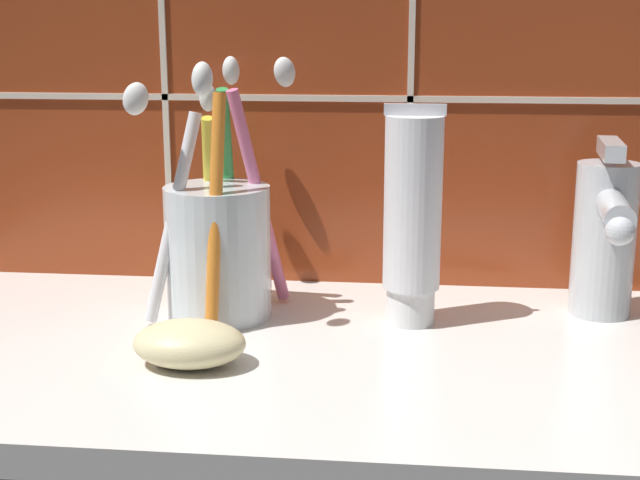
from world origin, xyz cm
name	(u,v)px	position (x,y,z in cm)	size (l,w,h in cm)	color
sink_counter	(373,363)	(0.00, 0.00, 1.00)	(78.50, 31.47, 2.00)	silver
tile_wall_backsplash	(387,28)	(0.01, 15.98, 22.51)	(88.50, 1.72, 45.01)	#933819
toothbrush_cup	(218,241)	(-11.51, 5.73, 7.58)	(11.51, 13.99, 18.70)	silver
toothpaste_tube	(413,217)	(2.37, 5.57, 9.74)	(4.23, 4.03, 15.56)	white
sink_faucet	(606,233)	(16.14, 8.42, 8.29)	(4.46, 12.06, 12.81)	silver
soap_bar	(189,343)	(-11.27, -4.15, 3.43)	(7.11, 5.22, 2.86)	beige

